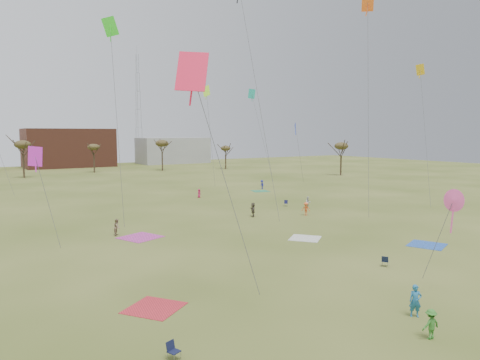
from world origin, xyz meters
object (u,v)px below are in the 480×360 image
radio_tower (138,109)px  camp_chair_right (286,204)px  flyer_near_right (415,301)px  camp_chair_left (174,355)px  flyer_near_center (431,324)px  camp_chair_center (385,263)px

radio_tower → camp_chair_right: bearing=-98.6°
flyer_near_right → camp_chair_left: flyer_near_right is taller
flyer_near_center → flyer_near_right: 2.82m
camp_chair_left → flyer_near_right: bearing=-33.1°
flyer_near_right → flyer_near_center: bearing=-88.7°
flyer_near_center → camp_chair_center: flyer_near_center is taller
flyer_near_center → radio_tower: size_ratio=0.04×
camp_chair_right → radio_tower: 105.98m
flyer_near_center → radio_tower: (35.85, 140.12, 18.42)m
flyer_near_center → radio_tower: 145.80m
radio_tower → camp_chair_center: bearing=-101.9°
flyer_near_right → camp_chair_left: (-13.74, 2.97, -0.68)m
camp_chair_left → camp_chair_center: same height
flyer_near_center → flyer_near_right: flyer_near_right is taller
camp_chair_center → camp_chair_right: size_ratio=1.00×
camp_chair_center → flyer_near_center: bearing=105.5°
camp_chair_left → radio_tower: (47.83, 134.96, 18.95)m
flyer_near_right → camp_chair_center: bearing=89.0°
flyer_near_right → camp_chair_left: size_ratio=2.16×
camp_chair_right → flyer_near_center: bearing=-81.1°
flyer_near_center → camp_chair_center: 12.68m
flyer_near_center → camp_chair_left: bearing=-14.1°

